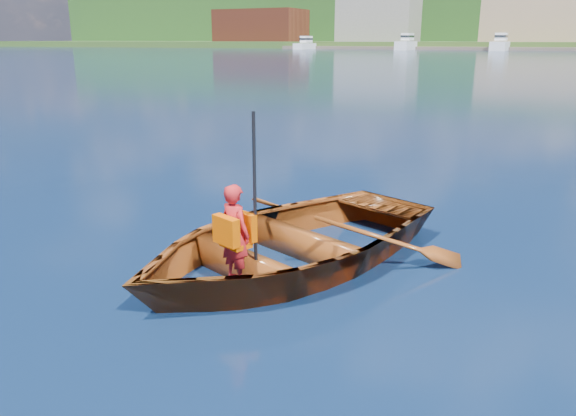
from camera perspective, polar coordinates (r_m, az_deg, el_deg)
name	(u,v)px	position (r m, az deg, el deg)	size (l,w,h in m)	color
ground	(403,264)	(6.93, 11.64, -5.61)	(600.00, 600.00, 0.00)	#141F42
rowboat	(287,240)	(6.70, -0.08, -3.29)	(4.42, 5.14, 0.90)	brown
child_paddler	(236,233)	(5.92, -5.35, -2.51)	(0.46, 0.43, 1.82)	red
shoreline	(565,18)	(243.00, 26.33, 16.92)	(400.00, 140.00, 22.00)	#3C5C25
waterfront_buildings	(531,20)	(171.58, 23.48, 17.15)	(202.00, 16.00, 14.00)	brown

